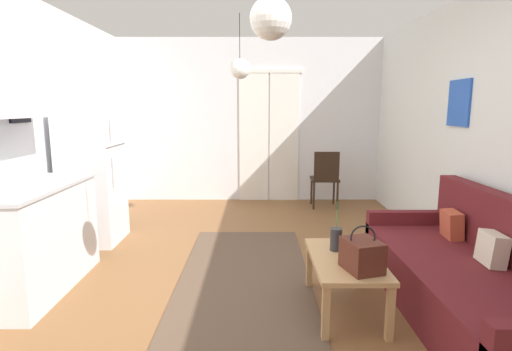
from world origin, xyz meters
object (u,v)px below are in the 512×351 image
bamboo_vase (336,239)px  pendant_lamp_far (239,69)px  coffee_table (345,265)px  refrigerator (92,175)px  accent_chair (325,176)px  handbag (362,255)px  pendant_lamp_near (270,19)px  couch (474,281)px

bamboo_vase → pendant_lamp_far: (-0.83, 1.93, 1.49)m
coffee_table → refrigerator: bearing=147.7°
coffee_table → accent_chair: bearing=83.0°
accent_chair → handbag: bearing=86.3°
pendant_lamp_near → pendant_lamp_far: same height
coffee_table → bamboo_vase: size_ratio=2.25×
bamboo_vase → pendant_lamp_far: size_ratio=0.52×
accent_chair → pendant_lamp_near: size_ratio=1.28×
coffee_table → pendant_lamp_near: pendant_lamp_near is taller
refrigerator → accent_chair: refrigerator is taller
pendant_lamp_far → refrigerator: bearing=-164.3°
couch → pendant_lamp_far: (-1.83, 2.17, 1.74)m
accent_chair → pendant_lamp_far: (-1.26, -1.08, 1.51)m
bamboo_vase → pendant_lamp_near: 1.73m
accent_chair → pendant_lamp_far: 2.25m
couch → handbag: couch is taller
couch → bamboo_vase: bearing=166.5°
handbag → refrigerator: size_ratio=0.21×
couch → refrigerator: (-3.51, 1.70, 0.52)m
pendant_lamp_near → bamboo_vase: bearing=41.2°
accent_chair → pendant_lamp_near: (-0.98, -3.49, 1.58)m
coffee_table → refrigerator: 3.05m
accent_chair → pendant_lamp_far: bearing=42.3°
pendant_lamp_near → handbag: bearing=7.4°
couch → coffee_table: size_ratio=2.43×
couch → accent_chair: bearing=99.9°
refrigerator → pendant_lamp_near: 3.05m
coffee_table → pendant_lamp_far: bearing=112.8°
handbag → pendant_lamp_far: pendant_lamp_far is taller
couch → handbag: 0.95m
refrigerator → coffee_table: bearing=-32.3°
coffee_table → accent_chair: accent_chair is taller
bamboo_vase → refrigerator: (-2.51, 1.46, 0.27)m
couch → bamboo_vase: size_ratio=5.47×
refrigerator → pendant_lamp_near: pendant_lamp_near is taller
couch → coffee_table: 0.96m
pendant_lamp_near → accent_chair: bearing=74.3°
coffee_table → couch: bearing=-4.9°
couch → pendant_lamp_near: bearing=-171.2°
couch → refrigerator: size_ratio=1.38×
handbag → pendant_lamp_far: 2.90m
accent_chair → pendant_lamp_far: pendant_lamp_far is taller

